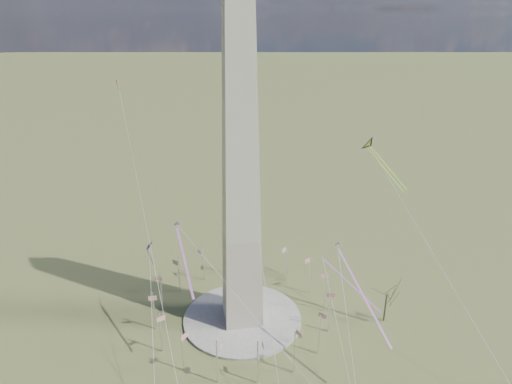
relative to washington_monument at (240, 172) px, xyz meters
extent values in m
plane|color=#525D2E|center=(0.00, 0.00, -47.95)|extent=(2000.00, 2000.00, 0.00)
cylinder|color=#B0A9A1|center=(0.00, 0.00, -47.55)|extent=(36.00, 36.00, 0.80)
cylinder|color=white|center=(26.00, 0.00, -41.45)|extent=(0.36, 0.36, 13.00)
cube|color=#B32917|center=(26.00, 1.30, -36.15)|extent=(2.40, 0.08, 1.50)
cylinder|color=white|center=(24.02, 9.95, -41.45)|extent=(0.36, 0.36, 13.00)
cube|color=#B32917|center=(23.52, 11.15, -36.15)|extent=(2.25, 0.99, 1.50)
cylinder|color=white|center=(18.38, 18.38, -41.45)|extent=(0.36, 0.36, 13.00)
cube|color=#B32917|center=(17.47, 19.30, -36.15)|extent=(1.75, 1.75, 1.50)
cylinder|color=white|center=(9.95, 24.02, -41.45)|extent=(0.36, 0.36, 13.00)
cube|color=#B32917|center=(8.75, 24.52, -36.15)|extent=(0.99, 2.25, 1.50)
cylinder|color=white|center=(0.00, 26.00, -41.45)|extent=(0.36, 0.36, 13.00)
cube|color=#B32917|center=(-1.30, 26.00, -36.15)|extent=(0.08, 2.40, 1.50)
cylinder|color=white|center=(-9.95, 24.02, -41.45)|extent=(0.36, 0.36, 13.00)
cube|color=#B32917|center=(-11.15, 23.52, -36.15)|extent=(0.99, 2.25, 1.50)
cylinder|color=white|center=(-18.38, 18.38, -41.45)|extent=(0.36, 0.36, 13.00)
cube|color=#B32917|center=(-19.30, 17.47, -36.15)|extent=(1.75, 1.75, 1.50)
cylinder|color=white|center=(-24.02, 9.95, -41.45)|extent=(0.36, 0.36, 13.00)
cube|color=#B32917|center=(-24.52, 8.75, -36.15)|extent=(2.25, 0.99, 1.50)
cylinder|color=white|center=(-26.00, 0.00, -41.45)|extent=(0.36, 0.36, 13.00)
cube|color=#B32917|center=(-26.00, -1.30, -36.15)|extent=(2.40, 0.08, 1.50)
cylinder|color=white|center=(-24.02, -9.95, -41.45)|extent=(0.36, 0.36, 13.00)
cube|color=#B32917|center=(-23.52, -11.15, -36.15)|extent=(2.25, 0.99, 1.50)
cylinder|color=white|center=(-18.38, -18.38, -41.45)|extent=(0.36, 0.36, 13.00)
cube|color=#B32917|center=(-17.47, -19.30, -36.15)|extent=(1.75, 1.75, 1.50)
cylinder|color=white|center=(-9.95, -24.02, -41.45)|extent=(0.36, 0.36, 13.00)
cube|color=#B32917|center=(-8.75, -24.52, -36.15)|extent=(0.99, 2.25, 1.50)
cylinder|color=white|center=(0.00, -26.00, -41.45)|extent=(0.36, 0.36, 13.00)
cube|color=#B32917|center=(1.30, -26.00, -36.15)|extent=(0.08, 2.40, 1.50)
cylinder|color=white|center=(9.95, -24.02, -41.45)|extent=(0.36, 0.36, 13.00)
cube|color=#B32917|center=(11.15, -23.52, -36.15)|extent=(0.99, 2.25, 1.50)
cylinder|color=white|center=(18.38, -18.38, -41.45)|extent=(0.36, 0.36, 13.00)
cube|color=#B32917|center=(19.30, -17.47, -36.15)|extent=(1.75, 1.75, 1.50)
cylinder|color=white|center=(24.02, -9.95, -41.45)|extent=(0.36, 0.36, 13.00)
cube|color=#B32917|center=(24.52, -8.75, -36.15)|extent=(2.25, 0.99, 1.50)
cylinder|color=#4D3F2F|center=(42.40, -8.16, -43.18)|extent=(0.45, 0.45, 9.54)
cube|color=orange|center=(45.69, 5.98, -3.78)|extent=(7.09, 12.51, 9.83)
cube|color=orange|center=(44.12, 5.12, -3.78)|extent=(7.09, 12.51, 9.83)
cube|color=navy|center=(-26.10, 6.13, -23.25)|extent=(1.84, 2.83, 2.23)
cube|color=#F84927|center=(-26.10, 6.13, -26.92)|extent=(1.72, 2.54, 7.68)
cube|color=#F84927|center=(26.27, -26.17, -24.76)|extent=(6.40, 22.49, 14.46)
cube|color=#F84927|center=(-16.20, -12.01, -19.06)|extent=(3.51, 17.49, 11.05)
cube|color=#F84927|center=(33.40, -3.20, -37.67)|extent=(14.87, 13.68, 12.28)
cube|color=red|center=(-33.41, 37.57, 19.61)|extent=(1.36, 2.09, 1.67)
cube|color=red|center=(-33.41, 37.57, 17.79)|extent=(0.94, 1.36, 3.82)
cube|color=white|center=(4.97, 48.38, 24.32)|extent=(1.36, 1.99, 1.54)
cube|color=white|center=(4.97, 48.38, 22.64)|extent=(1.01, 1.20, 3.52)
camera|label=1|loc=(-16.13, -113.97, 40.46)|focal=32.00mm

